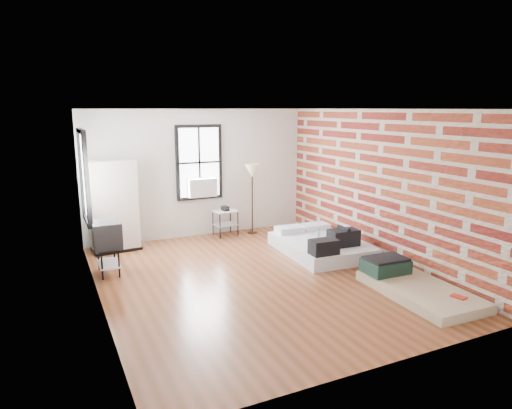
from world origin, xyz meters
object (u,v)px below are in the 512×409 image
mattress_bare (411,284)px  side_table (225,216)px  mattress_main (321,245)px  tv_stand (107,237)px  wardrobe (114,206)px  floor_lamp (252,175)px

mattress_bare → side_table: bearing=110.5°
mattress_main → tv_stand: 4.03m
mattress_main → wardrobe: size_ratio=1.11×
wardrobe → floor_lamp: bearing=-5.6°
side_table → wardrobe: bearing=-178.3°
floor_lamp → tv_stand: (-3.35, -1.33, -0.70)m
mattress_bare → tv_stand: (-4.15, 2.86, 0.53)m
mattress_bare → wardrobe: bearing=134.4°
mattress_bare → side_table: 4.50m
side_table → tv_stand: size_ratio=0.73×
floor_lamp → mattress_main: bearing=-72.6°
tv_stand → mattress_main: bearing=-8.3°
mattress_main → tv_stand: tv_stand is taller
side_table → floor_lamp: floor_lamp is taller
mattress_bare → floor_lamp: 4.44m
mattress_main → side_table: size_ratio=2.99×
tv_stand → wardrobe: bearing=77.1°
mattress_main → floor_lamp: bearing=109.9°
side_table → floor_lamp: 1.10m
mattress_main → mattress_bare: (0.19, -2.25, -0.05)m
mattress_main → floor_lamp: floor_lamp is taller
side_table → tv_stand: tv_stand is taller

